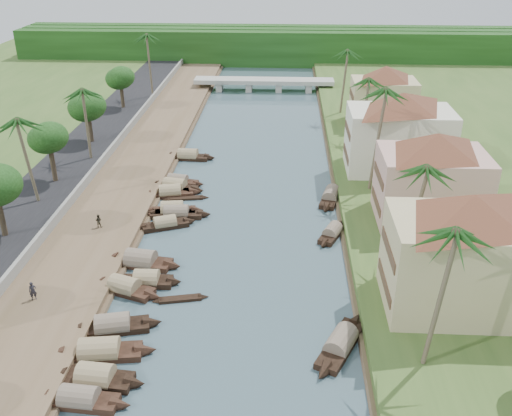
{
  "coord_description": "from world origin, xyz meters",
  "views": [
    {
      "loc": [
        4.36,
        -42.22,
        29.62
      ],
      "look_at": [
        1.43,
        13.89,
        2.0
      ],
      "focal_mm": 40.0,
      "sensor_mm": 36.0,
      "label": 1
    }
  ],
  "objects_px": {
    "bridge": "(264,82)",
    "person_near": "(33,291)",
    "sampan_0": "(79,399)",
    "building_near": "(464,251)",
    "sampan_1": "(96,378)"
  },
  "relations": [
    {
      "from": "bridge",
      "to": "sampan_0",
      "type": "xyz_separation_m",
      "value": [
        -9.36,
        -85.46,
        -1.31
      ]
    },
    {
      "from": "bridge",
      "to": "building_near",
      "type": "bearing_deg",
      "value": -75.61
    },
    {
      "from": "bridge",
      "to": "sampan_1",
      "type": "xyz_separation_m",
      "value": [
        -8.86,
        -83.35,
        -1.31
      ]
    },
    {
      "from": "bridge",
      "to": "sampan_0",
      "type": "height_order",
      "value": "bridge"
    },
    {
      "from": "building_near",
      "to": "person_near",
      "type": "height_order",
      "value": "building_near"
    },
    {
      "from": "sampan_0",
      "to": "bridge",
      "type": "bearing_deg",
      "value": 88.33
    },
    {
      "from": "sampan_0",
      "to": "person_near",
      "type": "relative_size",
      "value": 4.51
    },
    {
      "from": "sampan_0",
      "to": "sampan_1",
      "type": "distance_m",
      "value": 2.17
    },
    {
      "from": "bridge",
      "to": "person_near",
      "type": "bearing_deg",
      "value": -102.79
    },
    {
      "from": "sampan_0",
      "to": "sampan_1",
      "type": "xyz_separation_m",
      "value": [
        0.5,
        2.11,
        0.01
      ]
    },
    {
      "from": "bridge",
      "to": "person_near",
      "type": "relative_size",
      "value": 16.4
    },
    {
      "from": "building_near",
      "to": "sampan_1",
      "type": "bearing_deg",
      "value": -161.44
    },
    {
      "from": "building_near",
      "to": "sampan_1",
      "type": "height_order",
      "value": "building_near"
    },
    {
      "from": "sampan_1",
      "to": "person_near",
      "type": "distance_m",
      "value": 12.0
    },
    {
      "from": "bridge",
      "to": "building_near",
      "type": "relative_size",
      "value": 1.89
    }
  ]
}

